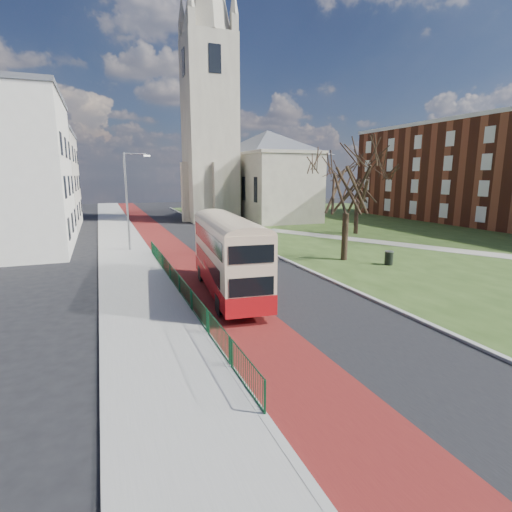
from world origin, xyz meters
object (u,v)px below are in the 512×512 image
winter_tree_near (348,175)px  winter_tree_far (358,177)px  litter_bin (389,258)px  bus (228,253)px  streetlamp (129,196)px

winter_tree_near → winter_tree_far: winter_tree_near is taller
winter_tree_far → litter_bin: size_ratio=8.91×
winter_tree_near → winter_tree_far: bearing=51.5°
winter_tree_far → bus: bearing=-139.8°
streetlamp → bus: (3.83, -15.07, -2.28)m
winter_tree_near → litter_bin: size_ratio=9.12×
litter_bin → winter_tree_near: bearing=126.6°
bus → winter_tree_far: 26.24m
bus → winter_tree_near: (10.82, 5.39, 3.99)m
bus → winter_tree_far: size_ratio=1.12×
bus → litter_bin: (12.79, 2.74, -1.77)m
winter_tree_near → winter_tree_far: (9.02, 11.35, -0.14)m
bus → winter_tree_far: winter_tree_far is taller
streetlamp → litter_bin: (16.62, -12.34, -4.05)m
bus → winter_tree_near: bearing=32.3°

